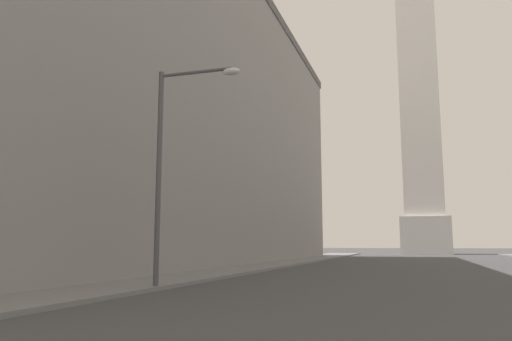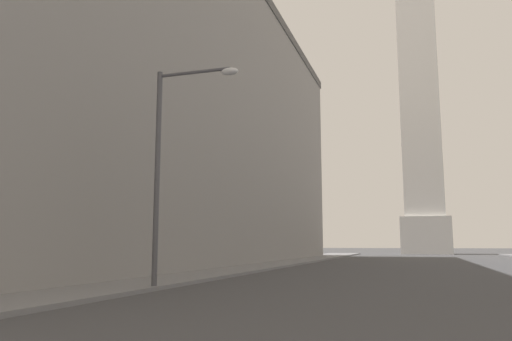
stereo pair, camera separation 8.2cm
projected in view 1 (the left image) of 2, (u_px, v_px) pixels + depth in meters
The scene contains 4 objects.
sidewalk_left at pixel (241, 267), 32.85m from camera, with size 5.00×101.14×0.15m, color slate.
building_left at pixel (136, 120), 41.61m from camera, with size 20.71×60.23×23.64m.
obelisk at pixel (417, 65), 84.52m from camera, with size 7.70×7.70×66.06m.
street_lamp at pixel (172, 151), 18.09m from camera, with size 3.21×0.36×7.99m.
Camera 1 is at (-1.46, -1.21, 1.62)m, focal length 35.00 mm.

